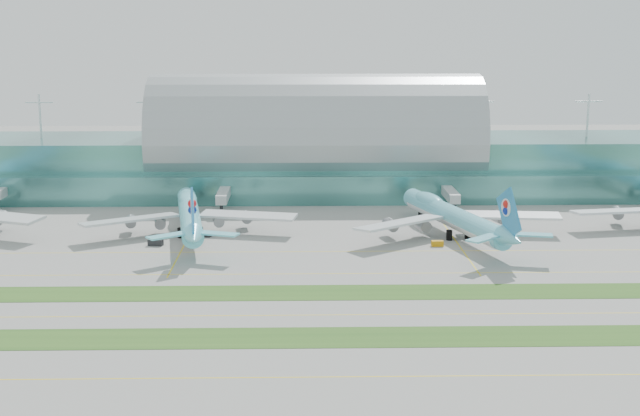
{
  "coord_description": "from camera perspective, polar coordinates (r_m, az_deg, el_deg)",
  "views": [
    {
      "loc": [
        -5.24,
        -194.56,
        60.47
      ],
      "look_at": [
        0.0,
        55.0,
        9.0
      ],
      "focal_mm": 50.0,
      "sensor_mm": 36.0,
      "label": 1
    }
  ],
  "objects": [
    {
      "name": "airliner_c",
      "position": [
        261.37,
        8.48,
        -0.45
      ],
      "size": [
        62.24,
        72.06,
        20.23
      ],
      "rotation": [
        0.0,
        0.0,
        0.28
      ],
      "color": "#60C0D3",
      "rests_on": "ground"
    },
    {
      "name": "gse_c",
      "position": [
        252.79,
        -10.48,
        -2.18
      ],
      "size": [
        4.4,
        2.57,
        1.79
      ],
      "primitive_type": "cube",
      "rotation": [
        0.0,
        0.0,
        -0.19
      ],
      "color": "black",
      "rests_on": "ground"
    },
    {
      "name": "ground",
      "position": [
        203.81,
        0.33,
        -5.61
      ],
      "size": [
        700.0,
        700.0,
        0.0
      ],
      "primitive_type": "plane",
      "color": "gray",
      "rests_on": "ground"
    },
    {
      "name": "terminal",
      "position": [
        326.69,
        -0.27,
        3.51
      ],
      "size": [
        340.0,
        69.1,
        36.0
      ],
      "color": "#3D7A75",
      "rests_on": "ground"
    },
    {
      "name": "airliner_b",
      "position": [
        264.05,
        -8.36,
        -0.36
      ],
      "size": [
        62.53,
        71.62,
        19.75
      ],
      "rotation": [
        0.0,
        0.0,
        0.15
      ],
      "color": "#6BDBEC",
      "rests_on": "ground"
    },
    {
      "name": "taxiline_a",
      "position": [
        158.63,
        0.8,
        -10.76
      ],
      "size": [
        420.0,
        0.35,
        0.01
      ],
      "primitive_type": "cube",
      "color": "yellow",
      "rests_on": "ground"
    },
    {
      "name": "taxiline_d",
      "position": [
        242.29,
        0.07,
        -2.8
      ],
      "size": [
        420.0,
        0.35,
        0.01
      ],
      "primitive_type": "cube",
      "color": "yellow",
      "rests_on": "ground"
    },
    {
      "name": "grass_strip_far",
      "position": [
        205.71,
        0.31,
        -5.43
      ],
      "size": [
        420.0,
        12.0,
        0.08
      ],
      "primitive_type": "cube",
      "color": "#2D591E",
      "rests_on": "ground"
    },
    {
      "name": "taxiline_b",
      "position": [
        190.49,
        0.44,
        -6.86
      ],
      "size": [
        420.0,
        0.35,
        0.01
      ],
      "primitive_type": "cube",
      "color": "yellow",
      "rests_on": "ground"
    },
    {
      "name": "taxiline_c",
      "position": [
        221.06,
        0.2,
        -4.22
      ],
      "size": [
        420.0,
        0.35,
        0.01
      ],
      "primitive_type": "cube",
      "color": "yellow",
      "rests_on": "ground"
    },
    {
      "name": "grass_strip_near",
      "position": [
        177.26,
        0.57,
        -8.28
      ],
      "size": [
        420.0,
        12.0,
        0.08
      ],
      "primitive_type": "cube",
      "color": "#2D591E",
      "rests_on": "ground"
    },
    {
      "name": "gse_e",
      "position": [
        250.01,
        7.52,
        -2.26
      ],
      "size": [
        3.34,
        1.67,
        1.57
      ],
      "primitive_type": "cube",
      "rotation": [
        0.0,
        0.0,
        0.02
      ],
      "color": "#C9860B",
      "rests_on": "ground"
    },
    {
      "name": "gse_d",
      "position": [
        261.23,
        -7.34,
        -1.66
      ],
      "size": [
        3.78,
        2.83,
        1.5
      ],
      "primitive_type": "cube",
      "rotation": [
        0.0,
        0.0,
        -0.34
      ],
      "color": "black",
      "rests_on": "ground"
    },
    {
      "name": "gse_f",
      "position": [
        260.64,
        11.29,
        -1.81
      ],
      "size": [
        4.45,
        2.74,
        1.64
      ],
      "primitive_type": "cube",
      "rotation": [
        0.0,
        0.0,
        0.22
      ],
      "color": "black",
      "rests_on": "ground"
    }
  ]
}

